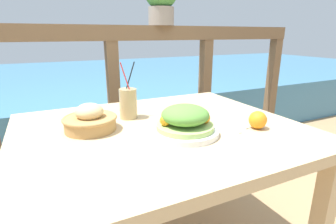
{
  "coord_description": "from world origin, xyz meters",
  "views": [
    {
      "loc": [
        -0.4,
        -0.88,
        1.08
      ],
      "look_at": [
        0.03,
        -0.0,
        0.79
      ],
      "focal_mm": 28.0,
      "sensor_mm": 36.0,
      "label": 1
    }
  ],
  "objects": [
    {
      "name": "patio_table",
      "position": [
        0.0,
        0.0,
        0.64
      ],
      "size": [
        1.09,
        0.91,
        0.73
      ],
      "color": "tan",
      "rests_on": "ground_plane"
    },
    {
      "name": "railing_fence",
      "position": [
        -0.0,
        0.71,
        0.77
      ],
      "size": [
        2.8,
        0.08,
        1.13
      ],
      "color": "brown",
      "rests_on": "ground_plane"
    },
    {
      "name": "sea_backdrop",
      "position": [
        0.0,
        3.21,
        0.25
      ],
      "size": [
        12.0,
        4.0,
        0.51
      ],
      "color": "teal",
      "rests_on": "ground_plane"
    },
    {
      "name": "salad_plate",
      "position": [
        0.05,
        -0.1,
        0.78
      ],
      "size": [
        0.25,
        0.25,
        0.11
      ],
      "color": "silver",
      "rests_on": "patio_table"
    },
    {
      "name": "drink_glass",
      "position": [
        -0.08,
        0.17,
        0.8
      ],
      "size": [
        0.08,
        0.08,
        0.24
      ],
      "color": "tan",
      "rests_on": "patio_table"
    },
    {
      "name": "bread_basket",
      "position": [
        -0.25,
        0.09,
        0.77
      ],
      "size": [
        0.2,
        0.2,
        0.11
      ],
      "color": "#AD7F47",
      "rests_on": "patio_table"
    },
    {
      "name": "fork",
      "position": [
        0.25,
        -0.1,
        0.73
      ],
      "size": [
        0.04,
        0.18,
        0.0
      ],
      "color": "silver",
      "rests_on": "patio_table"
    },
    {
      "name": "knife",
      "position": [
        0.29,
        -0.07,
        0.73
      ],
      "size": [
        0.02,
        0.18,
        0.0
      ],
      "color": "silver",
      "rests_on": "patio_table"
    },
    {
      "name": "orange_near_basket",
      "position": [
        0.33,
        -0.17,
        0.77
      ],
      "size": [
        0.07,
        0.07,
        0.07
      ],
      "color": "orange",
      "rests_on": "patio_table"
    }
  ]
}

